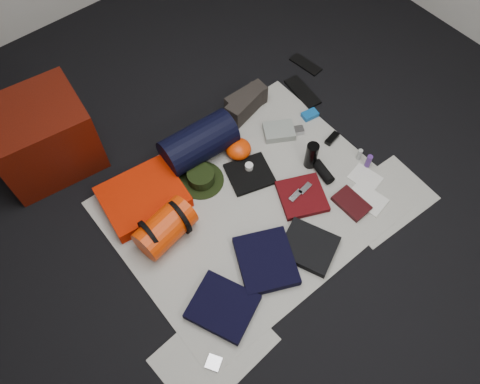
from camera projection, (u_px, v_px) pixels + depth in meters
floor at (250, 204)px, 2.86m from camera, size 4.50×4.50×0.02m
newspaper_mat at (250, 203)px, 2.85m from camera, size 1.60×1.30×0.01m
newspaper_sheet_front_left at (214, 350)px, 2.41m from camera, size 0.61×0.44×0.00m
newspaper_sheet_front_right at (384, 200)px, 2.86m from camera, size 0.60×0.43×0.00m
red_cabinet at (42, 137)px, 2.81m from camera, size 0.62×0.54×0.47m
sleeping_pad at (143, 197)px, 2.82m from camera, size 0.52×0.44×0.09m
stuff_sack at (165, 228)px, 2.65m from camera, size 0.37×0.26×0.20m
sack_strap_left at (150, 237)px, 2.61m from camera, size 0.02×0.22×0.22m
sack_strap_right at (179, 217)px, 2.67m from camera, size 0.03×0.22×0.22m
navy_duffel at (199, 143)px, 2.93m from camera, size 0.49×0.27×0.25m
boonie_brim at (201, 180)px, 2.93m from camera, size 0.36×0.36×0.01m
boonie_crown at (201, 177)px, 2.89m from camera, size 0.17×0.17×0.08m
hiking_boot_left at (245, 105)px, 3.15m from camera, size 0.31×0.18×0.15m
hiking_boot_right at (246, 100)px, 3.17m from camera, size 0.29×0.11×0.15m
flip_flop_left at (302, 92)px, 3.31m from camera, size 0.15×0.32×0.02m
flip_flop_right at (306, 64)px, 3.45m from camera, size 0.12×0.25×0.01m
trousers_navy_a at (223, 307)px, 2.49m from camera, size 0.39×0.42×0.05m
trousers_navy_b at (266, 261)px, 2.62m from camera, size 0.43×0.45×0.05m
trousers_charcoal at (309, 247)px, 2.67m from camera, size 0.36×0.38×0.05m
black_tshirt at (250, 174)px, 2.94m from camera, size 0.33×0.31×0.03m
red_shirt at (302, 196)px, 2.85m from camera, size 0.36×0.36×0.04m
orange_stuff_sack at (238, 149)px, 2.99m from camera, size 0.21×0.21×0.11m
first_aid_pouch at (279, 131)px, 3.10m from camera, size 0.25×0.23×0.05m
water_bottle at (311, 155)px, 2.91m from camera, size 0.08×0.08×0.20m
speaker at (323, 172)px, 2.92m from camera, size 0.09×0.17×0.06m
compact_camera at (296, 131)px, 3.11m from camera, size 0.11×0.10×0.04m
cyan_case at (310, 115)px, 3.18m from camera, size 0.12×0.09×0.03m
toiletry_purple at (368, 161)px, 2.94m from camera, size 0.04×0.04×0.10m
toiletry_clear at (359, 154)px, 2.98m from camera, size 0.04×0.04×0.09m
paperback_book at (351, 203)px, 2.83m from camera, size 0.14×0.22×0.03m
map_booklet at (367, 199)px, 2.86m from camera, size 0.19×0.25×0.01m
map_printout at (365, 178)px, 2.94m from camera, size 0.17×0.21×0.01m
sunglasses at (332, 139)px, 3.08m from camera, size 0.12×0.07×0.03m
key_cluster at (214, 363)px, 2.36m from camera, size 0.10×0.10×0.01m
tape_roll at (249, 167)px, 2.93m from camera, size 0.05×0.05×0.04m
energy_bar_a at (295, 196)px, 2.82m from camera, size 0.10×0.05×0.01m
energy_bar_b at (305, 189)px, 2.85m from camera, size 0.10×0.05×0.01m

